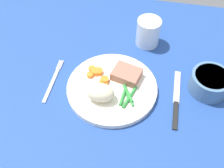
{
  "coord_description": "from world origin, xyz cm",
  "views": [
    {
      "loc": [
        12.96,
        -48.5,
        63.77
      ],
      "look_at": [
        3.85,
        -2.42,
        4.6
      ],
      "focal_mm": 42.4,
      "sensor_mm": 36.0,
      "label": 1
    }
  ],
  "objects_px": {
    "fork": "(53,81)",
    "water_glass": "(148,34)",
    "dinner_plate": "(112,88)",
    "salad_bowl": "(210,82)",
    "meat_portion": "(127,74)",
    "knife": "(176,100)"
  },
  "relations": [
    {
      "from": "fork",
      "to": "water_glass",
      "type": "bearing_deg",
      "value": 40.99
    },
    {
      "from": "dinner_plate",
      "to": "salad_bowl",
      "type": "bearing_deg",
      "value": 11.63
    },
    {
      "from": "water_glass",
      "to": "salad_bowl",
      "type": "relative_size",
      "value": 0.82
    },
    {
      "from": "salad_bowl",
      "to": "meat_portion",
      "type": "bearing_deg",
      "value": -176.41
    },
    {
      "from": "salad_bowl",
      "to": "knife",
      "type": "bearing_deg",
      "value": -145.61
    },
    {
      "from": "meat_portion",
      "to": "salad_bowl",
      "type": "distance_m",
      "value": 0.24
    },
    {
      "from": "dinner_plate",
      "to": "salad_bowl",
      "type": "relative_size",
      "value": 2.34
    },
    {
      "from": "dinner_plate",
      "to": "fork",
      "type": "height_order",
      "value": "dinner_plate"
    },
    {
      "from": "knife",
      "to": "water_glass",
      "type": "relative_size",
      "value": 2.23
    },
    {
      "from": "dinner_plate",
      "to": "fork",
      "type": "bearing_deg",
      "value": -179.18
    },
    {
      "from": "knife",
      "to": "dinner_plate",
      "type": "bearing_deg",
      "value": -179.02
    },
    {
      "from": "salad_bowl",
      "to": "fork",
      "type": "bearing_deg",
      "value": -172.61
    },
    {
      "from": "fork",
      "to": "water_glass",
      "type": "height_order",
      "value": "water_glass"
    },
    {
      "from": "water_glass",
      "to": "salad_bowl",
      "type": "bearing_deg",
      "value": -39.96
    },
    {
      "from": "meat_portion",
      "to": "knife",
      "type": "xyz_separation_m",
      "value": [
        0.15,
        -0.04,
        -0.03
      ]
    },
    {
      "from": "meat_portion",
      "to": "salad_bowl",
      "type": "height_order",
      "value": "salad_bowl"
    },
    {
      "from": "meat_portion",
      "to": "water_glass",
      "type": "height_order",
      "value": "water_glass"
    },
    {
      "from": "meat_portion",
      "to": "fork",
      "type": "xyz_separation_m",
      "value": [
        -0.22,
        -0.04,
        -0.03
      ]
    },
    {
      "from": "meat_portion",
      "to": "salad_bowl",
      "type": "relative_size",
      "value": 0.71
    },
    {
      "from": "dinner_plate",
      "to": "knife",
      "type": "height_order",
      "value": "dinner_plate"
    },
    {
      "from": "meat_portion",
      "to": "fork",
      "type": "distance_m",
      "value": 0.22
    },
    {
      "from": "dinner_plate",
      "to": "meat_portion",
      "type": "height_order",
      "value": "meat_portion"
    }
  ]
}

